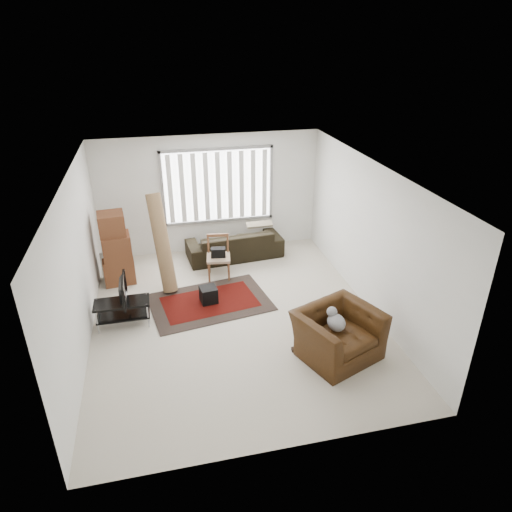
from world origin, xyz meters
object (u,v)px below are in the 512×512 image
(tv_stand, at_px, (122,308))
(sofa, at_px, (234,240))
(armchair, at_px, (338,331))
(moving_boxes, at_px, (116,251))
(side_chair, at_px, (218,255))

(tv_stand, relative_size, sofa, 0.44)
(tv_stand, distance_m, armchair, 3.72)
(tv_stand, height_order, armchair, armchair)
(moving_boxes, bearing_deg, tv_stand, -85.73)
(armchair, bearing_deg, tv_stand, 132.33)
(moving_boxes, distance_m, armchair, 4.77)
(side_chair, bearing_deg, armchair, -56.23)
(side_chair, bearing_deg, moving_boxes, -179.35)
(sofa, height_order, armchair, armchair)
(side_chair, height_order, armchair, armchair)
(armchair, bearing_deg, moving_boxes, 114.92)
(sofa, height_order, side_chair, side_chair)
(sofa, relative_size, side_chair, 2.38)
(sofa, xyz_separation_m, side_chair, (-0.50, -0.86, 0.08))
(side_chair, bearing_deg, sofa, 68.05)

